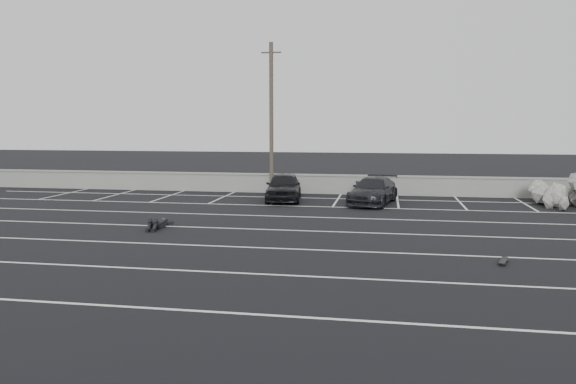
% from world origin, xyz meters
% --- Properties ---
extents(ground, '(120.00, 120.00, 0.00)m').
position_xyz_m(ground, '(0.00, 0.00, 0.00)').
color(ground, black).
rests_on(ground, ground).
extents(seawall, '(50.00, 0.45, 1.06)m').
position_xyz_m(seawall, '(0.00, 14.00, 0.55)').
color(seawall, gray).
rests_on(seawall, ground).
extents(stall_lines, '(36.00, 20.05, 0.01)m').
position_xyz_m(stall_lines, '(-0.08, 4.41, 0.00)').
color(stall_lines, silver).
rests_on(stall_lines, ground).
extents(car_left, '(2.18, 4.32, 1.41)m').
position_xyz_m(car_left, '(-1.63, 10.82, 0.71)').
color(car_left, black).
rests_on(car_left, ground).
extents(car_right, '(2.63, 4.63, 1.27)m').
position_xyz_m(car_right, '(2.81, 10.45, 0.63)').
color(car_right, black).
rests_on(car_right, ground).
extents(utility_pole, '(1.08, 0.22, 8.12)m').
position_xyz_m(utility_pole, '(-2.74, 13.20, 4.11)').
color(utility_pole, '#4C4238').
rests_on(utility_pole, ground).
extents(trash_bin, '(0.72, 0.72, 0.85)m').
position_xyz_m(trash_bin, '(2.11, 12.83, 0.43)').
color(trash_bin, '#28282A').
rests_on(trash_bin, ground).
extents(person, '(1.38, 2.48, 0.46)m').
position_xyz_m(person, '(-4.88, 2.90, 0.23)').
color(person, black).
rests_on(person, ground).
extents(skateboard, '(0.37, 0.68, 0.08)m').
position_xyz_m(skateboard, '(6.62, -0.78, 0.06)').
color(skateboard, black).
rests_on(skateboard, ground).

